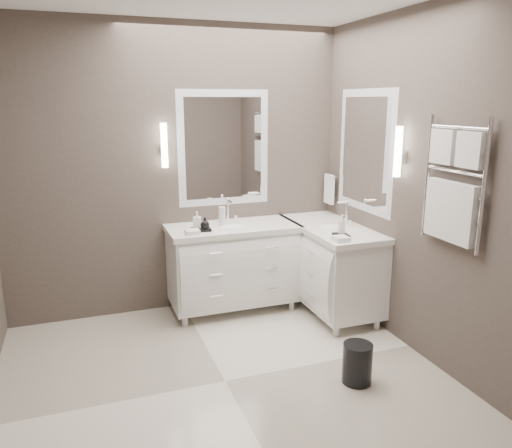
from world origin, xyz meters
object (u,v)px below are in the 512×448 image
object	(u,v)px
vanity_right	(330,262)
towel_ladder	(453,190)
waste_bin	(357,363)
vanity_back	(233,262)

from	to	relation	value
vanity_right	towel_ladder	size ratio (longest dim) A/B	1.38
towel_ladder	waste_bin	size ratio (longest dim) A/B	3.01
vanity_back	vanity_right	xyz separation A→B (m)	(0.88, -0.33, 0.00)
vanity_right	waste_bin	size ratio (longest dim) A/B	4.15
vanity_right	vanity_back	bearing A→B (deg)	159.62
vanity_back	vanity_right	distance (m)	0.93
vanity_right	waste_bin	world-z (taller)	vanity_right
vanity_right	waste_bin	xyz separation A→B (m)	(-0.43, -1.23, -0.34)
vanity_back	waste_bin	size ratio (longest dim) A/B	4.15
vanity_back	towel_ladder	size ratio (longest dim) A/B	1.38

